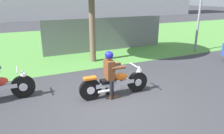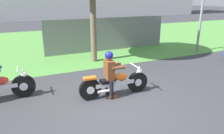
{
  "view_description": "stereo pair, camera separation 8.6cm",
  "coord_description": "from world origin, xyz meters",
  "views": [
    {
      "loc": [
        -2.26,
        -4.77,
        2.84
      ],
      "look_at": [
        0.3,
        0.67,
        0.85
      ],
      "focal_mm": 33.83,
      "sensor_mm": 36.0,
      "label": 1
    },
    {
      "loc": [
        -2.18,
        -4.81,
        2.84
      ],
      "look_at": [
        0.3,
        0.67,
        0.85
      ],
      "focal_mm": 33.83,
      "sensor_mm": 36.0,
      "label": 2
    }
  ],
  "objects": [
    {
      "name": "ground",
      "position": [
        0.0,
        0.0,
        0.0
      ],
      "size": [
        120.0,
        120.0,
        0.0
      ],
      "primitive_type": "plane",
      "color": "#38383D"
    },
    {
      "name": "grass_verge",
      "position": [
        0.0,
        9.1,
        0.0
      ],
      "size": [
        60.0,
        12.0,
        0.01
      ],
      "primitive_type": "cube",
      "color": "#549342",
      "rests_on": "ground"
    },
    {
      "name": "motorcycle_lead",
      "position": [
        0.31,
        0.46,
        0.39
      ],
      "size": [
        2.19,
        0.66,
        0.88
      ],
      "rotation": [
        0.0,
        0.0,
        -0.04
      ],
      "color": "black",
      "rests_on": "ground"
    },
    {
      "name": "rider_lead",
      "position": [
        0.14,
        0.47,
        0.82
      ],
      "size": [
        0.56,
        0.48,
        1.4
      ],
      "rotation": [
        0.0,
        0.0,
        -0.04
      ],
      "color": "black",
      "rests_on": "ground"
    },
    {
      "name": "fence_segment",
      "position": [
        2.44,
        5.89,
        0.9
      ],
      "size": [
        7.0,
        0.06,
        1.8
      ],
      "primitive_type": "cube",
      "color": "slate",
      "rests_on": "ground"
    }
  ]
}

